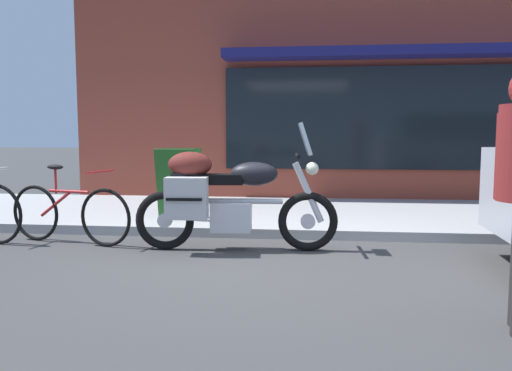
% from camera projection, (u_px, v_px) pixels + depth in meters
% --- Properties ---
extents(ground_plane, '(80.00, 80.00, 0.00)m').
position_uv_depth(ground_plane, '(271.00, 262.00, 5.10)').
color(ground_plane, '#3D3D3D').
extents(touring_motorcycle, '(2.23, 0.76, 1.40)m').
position_uv_depth(touring_motorcycle, '(224.00, 196.00, 5.54)').
color(touring_motorcycle, black).
rests_on(touring_motorcycle, ground_plane).
extents(parked_bicycle, '(1.63, 0.56, 0.92)m').
position_uv_depth(parked_bicycle, '(69.00, 212.00, 5.93)').
color(parked_bicycle, black).
rests_on(parked_bicycle, ground_plane).
extents(sandwich_board_sign, '(0.55, 0.42, 0.96)m').
position_uv_depth(sandwich_board_sign, '(178.00, 184.00, 6.95)').
color(sandwich_board_sign, '#1E511E').
rests_on(sandwich_board_sign, sidewalk_curb).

